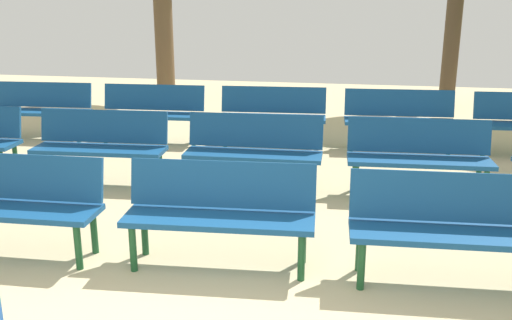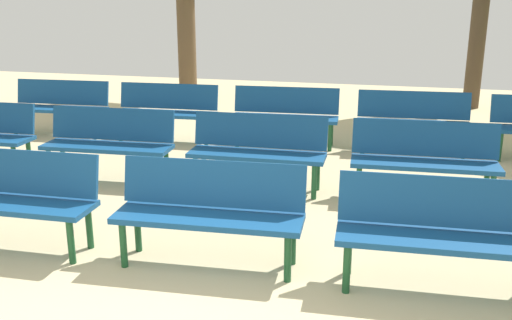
# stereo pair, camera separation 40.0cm
# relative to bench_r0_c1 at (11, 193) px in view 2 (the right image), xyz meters

# --- Properties ---
(bench_r0_c1) EXTENTS (1.61, 0.53, 0.87)m
(bench_r0_c1) POSITION_rel_bench_r0_c1_xyz_m (0.00, 0.00, 0.00)
(bench_r0_c1) COLOR navy
(bench_r0_c1) RESTS_ON ground_plane
(bench_r0_c2) EXTENTS (1.63, 0.58, 0.87)m
(bench_r0_c2) POSITION_rel_bench_r0_c1_xyz_m (1.86, 0.12, 0.00)
(bench_r0_c2) COLOR navy
(bench_r0_c2) RESTS_ON ground_plane
(bench_r0_c3) EXTENTS (1.62, 0.57, 0.87)m
(bench_r0_c3) POSITION_rel_bench_r0_c1_xyz_m (3.73, 0.14, 0.00)
(bench_r0_c3) COLOR navy
(bench_r0_c3) RESTS_ON ground_plane
(bench_r1_c1) EXTENTS (1.62, 0.57, 0.87)m
(bench_r1_c1) POSITION_rel_bench_r0_c1_xyz_m (-0.10, 2.01, 0.00)
(bench_r1_c1) COLOR navy
(bench_r1_c1) RESTS_ON ground_plane
(bench_r1_c2) EXTENTS (1.61, 0.53, 0.87)m
(bench_r1_c2) POSITION_rel_bench_r0_c1_xyz_m (1.78, 2.11, 0.00)
(bench_r1_c2) COLOR navy
(bench_r1_c2) RESTS_ON ground_plane
(bench_r1_c3) EXTENTS (1.62, 0.56, 0.87)m
(bench_r1_c3) POSITION_rel_bench_r0_c1_xyz_m (3.66, 2.20, 0.00)
(bench_r1_c3) COLOR navy
(bench_r1_c3) RESTS_ON ground_plane
(bench_r2_c0) EXTENTS (1.63, 0.59, 0.87)m
(bench_r2_c0) POSITION_rel_bench_r0_c1_xyz_m (-2.04, 3.96, 0.00)
(bench_r2_c0) COLOR navy
(bench_r2_c0) RESTS_ON ground_plane
(bench_r2_c1) EXTENTS (1.62, 0.57, 0.87)m
(bench_r2_c1) POSITION_rel_bench_r0_c1_xyz_m (-0.19, 4.04, 0.00)
(bench_r2_c1) COLOR navy
(bench_r2_c1) RESTS_ON ground_plane
(bench_r2_c2) EXTENTS (1.63, 0.59, 0.87)m
(bench_r2_c2) POSITION_rel_bench_r0_c1_xyz_m (1.68, 4.17, 0.00)
(bench_r2_c2) COLOR navy
(bench_r2_c2) RESTS_ON ground_plane
(bench_r2_c3) EXTENTS (1.63, 0.59, 0.87)m
(bench_r2_c3) POSITION_rel_bench_r0_c1_xyz_m (3.56, 4.25, 0.00)
(bench_r2_c3) COLOR navy
(bench_r2_c3) RESTS_ON ground_plane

